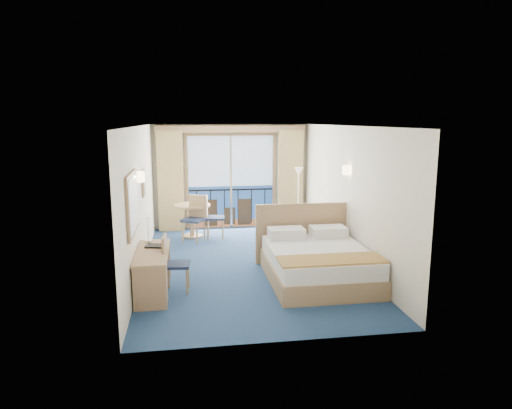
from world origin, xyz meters
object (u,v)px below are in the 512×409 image
object	(u,v)px
table_chair_b	(195,215)
table_chair_a	(211,214)
floor_lamp	(299,184)
desk_chair	(172,260)
round_table	(192,212)
bed	(317,261)
nightstand	(327,241)
desk	(151,278)
armchair	(300,223)

from	to	relation	value
table_chair_b	table_chair_a	bearing A→B (deg)	57.55
floor_lamp	table_chair_b	distance (m)	2.67
desk_chair	round_table	xyz separation A→B (m)	(0.38, 3.60, 0.06)
bed	desk_chair	xyz separation A→B (m)	(-2.53, -0.22, 0.21)
nightstand	desk	xyz separation A→B (m)	(-3.50, -2.15, 0.12)
round_table	table_chair_a	distance (m)	0.49
bed	nightstand	size ratio (longest dim) A/B	4.16
armchair	table_chair_b	world-z (taller)	table_chair_b
bed	table_chair_b	distance (m)	3.67
floor_lamp	table_chair_b	size ratio (longest dim) A/B	1.55
bed	table_chair_a	distance (m)	3.64
desk_chair	armchair	bearing A→B (deg)	-37.93
armchair	table_chair_a	size ratio (longest dim) A/B	0.68
armchair	desk	bearing A→B (deg)	37.56
round_table	table_chair_b	xyz separation A→B (m)	(0.07, -0.37, 0.00)
desk	table_chair_a	size ratio (longest dim) A/B	1.49
desk_chair	table_chair_a	xyz separation A→B (m)	(0.84, 3.43, 0.03)
floor_lamp	desk_chair	xyz separation A→B (m)	(-3.01, -3.58, -0.72)
desk_chair	round_table	bearing A→B (deg)	-1.94
round_table	table_chair_a	xyz separation A→B (m)	(0.46, -0.17, -0.03)
floor_lamp	round_table	xyz separation A→B (m)	(-2.63, 0.02, -0.65)
desk	table_chair_a	bearing A→B (deg)	73.35
bed	desk	size ratio (longest dim) A/B	1.49
bed	table_chair_a	size ratio (longest dim) A/B	2.21
desk	desk_chair	world-z (taller)	desk_chair
nightstand	armchair	bearing A→B (deg)	96.17
armchair	table_chair_a	distance (m)	2.20
bed	armchair	size ratio (longest dim) A/B	3.26
nightstand	desk_chair	size ratio (longest dim) A/B	0.56
desk	desk_chair	bearing A→B (deg)	53.20
armchair	table_chair_b	size ratio (longest dim) A/B	0.65
bed	floor_lamp	size ratio (longest dim) A/B	1.36
round_table	table_chair_b	bearing A→B (deg)	-79.56
desk	table_chair_a	distance (m)	4.02
floor_lamp	round_table	distance (m)	2.71
round_table	table_chair_b	distance (m)	0.38
armchair	round_table	world-z (taller)	round_table
desk	round_table	distance (m)	4.08
bed	floor_lamp	distance (m)	3.52
nightstand	desk_chair	xyz separation A→B (m)	(-3.19, -1.74, 0.27)
nightstand	armchair	size ratio (longest dim) A/B	0.78
nightstand	armchair	world-z (taller)	armchair
bed	desk_chair	world-z (taller)	bed
nightstand	desk	size ratio (longest dim) A/B	0.36
floor_lamp	desk_chair	bearing A→B (deg)	-130.09
desk	desk_chair	distance (m)	0.54
table_chair_a	armchair	bearing A→B (deg)	-87.18
nightstand	desk	world-z (taller)	desk
bed	floor_lamp	bearing A→B (deg)	81.90
desk_chair	table_chair_b	distance (m)	3.26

